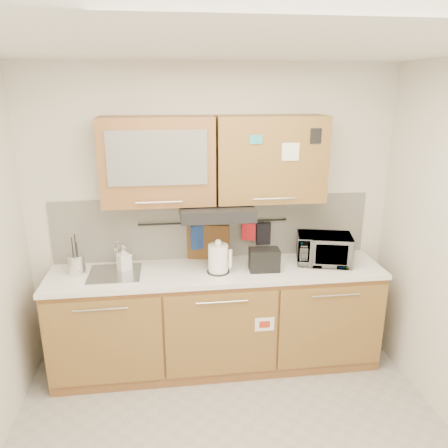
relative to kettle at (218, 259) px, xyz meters
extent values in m
plane|color=white|center=(0.00, -1.13, 1.56)|extent=(3.20, 3.20, 0.00)
plane|color=silver|center=(0.00, 0.37, 0.26)|extent=(3.20, 0.00, 3.20)
cube|color=#9B6137|center=(0.00, 0.07, -0.60)|extent=(2.80, 0.60, 0.88)
cube|color=black|center=(0.00, 0.07, -0.99)|extent=(2.80, 0.54, 0.10)
cube|color=olive|center=(-0.94, -0.24, -0.57)|extent=(0.91, 0.02, 0.74)
cylinder|color=silver|center=(-0.94, -0.27, -0.26)|extent=(0.41, 0.01, 0.01)
cube|color=olive|center=(0.00, -0.24, -0.57)|extent=(0.91, 0.02, 0.74)
cylinder|color=silver|center=(0.00, -0.27, -0.26)|extent=(0.41, 0.01, 0.01)
cube|color=olive|center=(0.93, -0.24, -0.57)|extent=(0.91, 0.02, 0.74)
cylinder|color=silver|center=(0.93, -0.27, -0.26)|extent=(0.41, 0.01, 0.01)
cube|color=white|center=(0.00, 0.06, -0.14)|extent=(2.82, 0.62, 0.04)
cube|color=silver|center=(0.00, 0.36, 0.16)|extent=(2.80, 0.02, 0.56)
cube|color=#9B6137|center=(-0.46, 0.20, 0.79)|extent=(0.90, 0.35, 0.70)
cube|color=silver|center=(-0.46, 0.01, 0.84)|extent=(0.76, 0.02, 0.42)
cube|color=olive|center=(0.46, 0.20, 0.79)|extent=(0.90, 0.35, 0.70)
cube|color=white|center=(0.58, 0.01, 0.87)|extent=(0.14, 0.00, 0.14)
cube|color=black|center=(0.00, 0.12, 0.38)|extent=(0.60, 0.46, 0.10)
cube|color=silver|center=(-0.85, 0.07, -0.12)|extent=(0.42, 0.40, 0.03)
cylinder|color=silver|center=(-0.83, 0.23, 0.00)|extent=(0.03, 0.03, 0.24)
cylinder|color=silver|center=(-0.83, 0.15, 0.10)|extent=(0.02, 0.18, 0.02)
cylinder|color=black|center=(0.00, 0.32, 0.22)|extent=(1.30, 0.02, 0.02)
cylinder|color=silver|center=(-1.16, 0.12, -0.03)|extent=(0.17, 0.17, 0.17)
cylinder|color=black|center=(-1.18, 0.13, 0.04)|extent=(0.01, 0.01, 0.32)
cylinder|color=black|center=(-1.14, 0.10, 0.02)|extent=(0.01, 0.01, 0.28)
cylinder|color=black|center=(-1.16, 0.14, 0.05)|extent=(0.01, 0.01, 0.34)
cylinder|color=black|center=(-1.18, 0.09, 0.01)|extent=(0.01, 0.01, 0.25)
cylinder|color=white|center=(0.00, 0.00, 0.00)|extent=(0.21, 0.21, 0.24)
sphere|color=white|center=(0.00, 0.00, 0.15)|extent=(0.06, 0.06, 0.06)
cube|color=white|center=(0.10, -0.04, 0.02)|extent=(0.03, 0.04, 0.15)
cylinder|color=black|center=(0.00, 0.00, -0.11)|extent=(0.19, 0.19, 0.01)
cube|color=black|center=(0.39, -0.01, -0.02)|extent=(0.26, 0.16, 0.19)
cube|color=black|center=(0.34, -0.01, 0.07)|extent=(0.07, 0.11, 0.01)
cube|color=black|center=(0.43, -0.01, 0.07)|extent=(0.07, 0.11, 0.01)
imported|color=#999999|center=(0.94, 0.09, 0.01)|extent=(0.52, 0.41, 0.26)
imported|color=#999999|center=(-0.78, 0.14, -0.01)|extent=(0.14, 0.14, 0.22)
cube|color=brown|center=(-0.05, 0.31, -0.03)|extent=(0.38, 0.11, 0.47)
cube|color=navy|center=(-0.14, 0.31, 0.10)|extent=(0.13, 0.06, 0.22)
cube|color=black|center=(0.44, 0.31, 0.10)|extent=(0.13, 0.04, 0.20)
cube|color=red|center=(0.31, 0.31, 0.13)|extent=(0.12, 0.06, 0.15)
camera|label=1|loc=(-0.39, -3.34, 1.35)|focal=35.00mm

